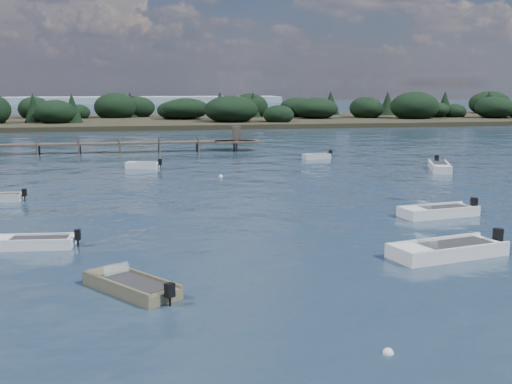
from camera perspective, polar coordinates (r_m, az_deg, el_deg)
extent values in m
plane|color=#162534|center=(83.98, -5.76, 4.50)|extent=(400.00, 400.00, 0.00)
cube|color=silver|center=(57.89, -10.06, 2.18)|extent=(3.05, 1.98, 0.66)
cube|color=silver|center=(58.17, -11.09, 2.57)|extent=(0.97, 1.19, 0.13)
cube|color=#232326|center=(57.78, -9.86, 2.49)|extent=(2.12, 1.48, 0.11)
cube|color=silver|center=(57.36, -10.23, 2.50)|extent=(2.73, 1.01, 0.13)
cube|color=silver|center=(58.32, -9.92, 2.63)|extent=(2.73, 1.01, 0.13)
cube|color=black|center=(57.36, -8.52, 2.66)|extent=(0.35, 0.39, 0.52)
cylinder|color=black|center=(57.41, -8.51, 2.21)|extent=(0.12, 0.12, 0.52)
cube|color=silver|center=(37.91, 15.89, -1.92)|extent=(4.70, 2.40, 0.70)
cube|color=silver|center=(36.86, 13.78, -1.50)|extent=(1.31, 1.68, 0.14)
cube|color=#232326|center=(38.06, 16.35, -1.39)|extent=(3.23, 1.83, 0.12)
cube|color=silver|center=(37.21, 16.63, -1.53)|extent=(4.44, 0.85, 0.14)
cube|color=silver|center=(38.46, 15.23, -1.11)|extent=(4.44, 0.85, 0.14)
cube|color=black|center=(39.30, 18.82, -0.88)|extent=(0.33, 0.38, 0.55)
cylinder|color=black|center=(39.39, 18.78, -1.57)|extent=(0.11, 0.11, 0.55)
cube|color=silver|center=(37.22, 14.71, -1.06)|extent=(0.35, 1.23, 0.42)
cube|color=#70684B|center=(23.93, -11.03, -8.47)|extent=(3.57, 4.18, 0.62)
cube|color=#70684B|center=(25.05, -13.13, -6.86)|extent=(1.66, 1.58, 0.12)
cube|color=#232326|center=(23.59, -10.59, -7.98)|extent=(2.58, 2.95, 0.11)
cube|color=#70684B|center=(23.45, -12.46, -7.97)|extent=(2.44, 3.37, 0.12)
cube|color=#70684B|center=(24.21, -9.71, -7.32)|extent=(2.44, 3.37, 0.12)
cube|color=black|center=(22.09, -7.68, -8.64)|extent=(0.39, 0.38, 0.49)
cylinder|color=black|center=(22.22, -7.65, -9.68)|extent=(0.12, 0.12, 0.49)
cube|color=silver|center=(24.47, -12.30, -6.70)|extent=(0.96, 0.74, 0.37)
cube|color=silver|center=(29.30, 16.63, -5.29)|extent=(5.49, 3.01, 0.76)
cube|color=silver|center=(27.99, 13.56, -4.91)|extent=(1.59, 1.98, 0.15)
cube|color=#232326|center=(29.48, 17.29, -4.52)|extent=(3.78, 2.28, 0.13)
cube|color=silver|center=(28.53, 17.85, -4.83)|extent=(5.10, 1.24, 0.15)
cube|color=silver|center=(29.87, 15.56, -4.08)|extent=(5.10, 1.24, 0.15)
cube|color=black|center=(31.03, 20.71, -3.60)|extent=(0.37, 0.42, 0.60)
cylinder|color=black|center=(31.15, 20.66, -4.53)|extent=(0.13, 0.13, 0.60)
cube|color=silver|center=(28.43, 14.93, -4.20)|extent=(0.47, 1.41, 0.45)
cube|color=silver|center=(57.95, 16.01, 1.98)|extent=(3.33, 5.50, 0.78)
cube|color=silver|center=(55.90, 16.24, 2.17)|extent=(1.74, 1.68, 0.16)
cube|color=#232326|center=(58.32, 15.99, 2.39)|extent=(2.44, 3.81, 0.13)
cube|color=silver|center=(57.97, 16.72, 2.41)|extent=(2.03, 5.00, 0.16)
cube|color=silver|center=(57.82, 15.35, 2.45)|extent=(2.03, 5.00, 0.16)
cube|color=black|center=(60.74, 15.76, 2.89)|extent=(0.46, 0.43, 0.61)
cylinder|color=black|center=(60.80, 15.74, 2.39)|extent=(0.14, 0.14, 0.61)
cube|color=silver|center=(31.32, -19.22, -4.51)|extent=(3.82, 1.78, 0.62)
cube|color=silver|center=(31.61, -21.74, -3.86)|extent=(1.01, 1.35, 0.12)
cube|color=#232326|center=(31.18, -18.73, -3.99)|extent=(2.62, 1.38, 0.11)
cube|color=silver|center=(30.63, -19.55, -4.15)|extent=(3.69, 0.49, 0.12)
cube|color=silver|center=(31.85, -18.98, -3.60)|extent=(3.69, 0.49, 0.12)
cube|color=black|center=(30.77, -15.58, -3.68)|extent=(0.28, 0.32, 0.48)
cylinder|color=black|center=(30.87, -15.54, -4.44)|extent=(0.10, 0.10, 0.48)
cube|color=#A9AEB0|center=(44.25, -21.82, -0.64)|extent=(2.91, 1.52, 0.61)
cube|color=#232326|center=(44.13, -21.57, -0.28)|extent=(2.00, 1.17, 0.10)
cube|color=#A9AEB0|center=(44.67, -21.64, -0.08)|extent=(2.76, 0.51, 0.12)
cube|color=black|center=(43.68, -19.90, -0.04)|extent=(0.28, 0.33, 0.48)
cylinder|color=black|center=(43.75, -19.87, -0.58)|extent=(0.10, 0.10, 0.48)
cube|color=#A9AEB0|center=(64.35, 5.40, 3.02)|extent=(2.89, 1.58, 0.64)
cube|color=#A9AEB0|center=(63.84, 4.57, 3.32)|extent=(0.83, 1.09, 0.13)
cube|color=#232326|center=(64.41, 5.57, 3.30)|extent=(1.99, 1.20, 0.11)
cube|color=#A9AEB0|center=(63.87, 5.60, 3.31)|extent=(2.71, 0.61, 0.13)
cube|color=#A9AEB0|center=(64.74, 5.20, 3.40)|extent=(2.71, 0.61, 0.13)
cube|color=black|center=(65.02, 6.64, 3.50)|extent=(0.31, 0.35, 0.50)
cylinder|color=black|center=(65.07, 6.63, 3.12)|extent=(0.11, 0.11, 0.50)
sphere|color=silver|center=(18.83, 11.65, -13.88)|extent=(0.32, 0.32, 0.32)
sphere|color=silver|center=(31.08, 21.13, -4.90)|extent=(0.32, 0.32, 0.32)
sphere|color=silver|center=(31.97, -20.33, -4.46)|extent=(0.32, 0.32, 0.32)
sphere|color=silver|center=(52.02, -3.15, 1.39)|extent=(0.32, 0.32, 0.32)
cube|color=#453B33|center=(72.54, -1.73, 4.53)|extent=(5.00, 3.20, 0.18)
cube|color=#453B33|center=(72.46, -1.74, 5.24)|extent=(0.80, 0.80, 1.60)
cylinder|color=#453B33|center=(71.47, -18.89, 3.45)|extent=(0.20, 0.20, 2.20)
cylinder|color=#453B33|center=(73.15, -18.71, 3.59)|extent=(0.20, 0.20, 2.20)
cylinder|color=#453B33|center=(71.01, -15.47, 3.59)|extent=(0.20, 0.20, 2.20)
cylinder|color=#453B33|center=(72.71, -15.37, 3.72)|extent=(0.20, 0.20, 2.20)
cylinder|color=#453B33|center=(70.81, -12.02, 3.71)|extent=(0.20, 0.20, 2.20)
cylinder|color=#453B33|center=(72.51, -12.00, 3.84)|extent=(0.20, 0.20, 2.20)
cylinder|color=#453B33|center=(70.86, -8.56, 3.82)|extent=(0.20, 0.20, 2.20)
cylinder|color=#453B33|center=(72.56, -8.62, 3.95)|extent=(0.20, 0.20, 2.20)
cylinder|color=#453B33|center=(71.17, -5.12, 3.91)|extent=(0.20, 0.20, 2.20)
cylinder|color=#453B33|center=(72.86, -5.26, 4.04)|extent=(0.20, 0.20, 2.20)
cylinder|color=#453B33|center=(71.73, -1.72, 3.99)|extent=(0.20, 0.20, 2.20)
cylinder|color=#453B33|center=(73.41, -1.94, 4.12)|extent=(0.20, 0.20, 2.20)
cube|color=black|center=(127.77, 3.82, 6.27)|extent=(190.00, 40.00, 1.60)
ellipsoid|color=black|center=(127.64, 3.84, 7.52)|extent=(180.50, 36.00, 4.40)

